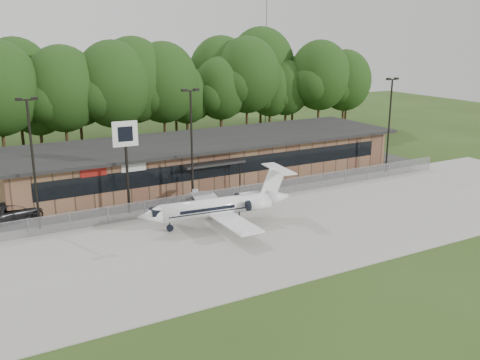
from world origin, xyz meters
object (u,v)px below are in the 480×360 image
suv (11,212)px  pole_sign (126,144)px  business_jet (221,207)px  terminal (207,158)px

suv → pole_sign: bearing=-124.3°
pole_sign → business_jet: bearing=-45.8°
pole_sign → terminal: bearing=36.8°
terminal → business_jet: bearing=-111.4°
terminal → business_jet: 14.44m
terminal → suv: (-19.63, -4.27, -1.38)m
business_jet → pole_sign: bearing=136.9°
business_jet → pole_sign: size_ratio=1.61×
terminal → pole_sign: 13.46m
business_jet → suv: 17.05m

